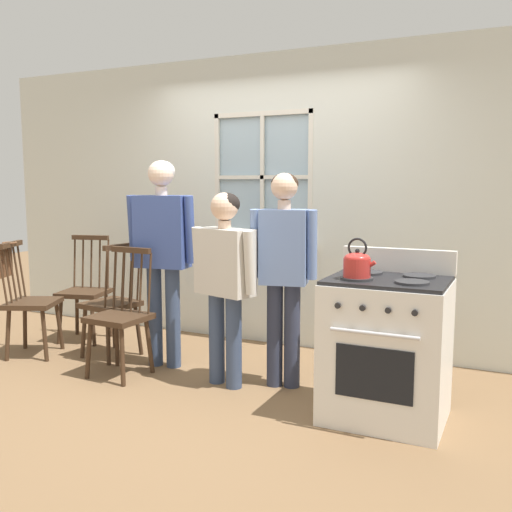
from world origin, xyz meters
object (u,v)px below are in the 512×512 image
(chair_by_window, at_px, (31,303))
(kettle, at_px, (357,264))
(person_elderly_left, at_px, (162,242))
(handbag, at_px, (2,261))
(chair_near_stove, at_px, (120,318))
(potted_plant, at_px, (271,233))
(stove, at_px, (386,347))
(person_teen_center, at_px, (225,269))
(person_adult_right, at_px, (284,261))
(chair_near_wall, at_px, (85,293))
(chair_center_cluster, at_px, (112,305))

(chair_by_window, distance_m, kettle, 3.04)
(person_elderly_left, height_order, handbag, person_elderly_left)
(handbag, bearing_deg, kettle, -1.22)
(chair_near_stove, xyz_separation_m, potted_plant, (0.73, 1.29, 0.60))
(stove, xyz_separation_m, handbag, (-3.36, -0.06, 0.37))
(chair_by_window, height_order, person_teen_center, person_teen_center)
(potted_plant, relative_size, handbag, 0.99)
(person_adult_right, distance_m, potted_plant, 1.11)
(chair_by_window, height_order, chair_near_wall, same)
(person_adult_right, relative_size, handbag, 5.20)
(person_adult_right, distance_m, handbag, 2.56)
(chair_by_window, bearing_deg, person_adult_right, -107.89)
(chair_center_cluster, xyz_separation_m, chair_near_stove, (0.37, -0.35, 0.00))
(person_adult_right, bearing_deg, chair_near_wall, 158.32)
(chair_center_cluster, distance_m, kettle, 2.39)
(chair_by_window, height_order, person_elderly_left, person_elderly_left)
(person_teen_center, height_order, potted_plant, person_teen_center)
(person_teen_center, xyz_separation_m, kettle, (1.06, -0.22, 0.14))
(chair_near_wall, bearing_deg, chair_center_cluster, -42.34)
(chair_by_window, xyz_separation_m, handbag, (-0.21, -0.09, 0.37))
(chair_near_wall, height_order, handbag, same)
(stove, relative_size, handbag, 3.53)
(chair_near_stove, distance_m, handbag, 1.33)
(chair_by_window, distance_m, person_teen_center, 1.97)
(person_teen_center, bearing_deg, handbag, -159.84)
(person_teen_center, distance_m, stove, 1.30)
(person_elderly_left, bearing_deg, person_adult_right, -9.35)
(chair_by_window, distance_m, person_adult_right, 2.39)
(person_teen_center, relative_size, person_adult_right, 0.91)
(handbag, bearing_deg, person_elderly_left, 13.16)
(chair_near_stove, relative_size, stove, 0.93)
(handbag, bearing_deg, chair_by_window, 23.54)
(kettle, bearing_deg, chair_by_window, 176.90)
(person_teen_center, bearing_deg, person_elderly_left, -179.20)
(person_teen_center, distance_m, handbag, 2.14)
(chair_near_wall, distance_m, person_adult_right, 2.32)
(person_teen_center, bearing_deg, chair_near_wall, 179.91)
(person_adult_right, relative_size, stove, 1.47)
(chair_near_stove, distance_m, potted_plant, 1.60)
(chair_near_wall, relative_size, chair_center_cluster, 1.00)
(chair_center_cluster, height_order, chair_near_stove, same)
(kettle, bearing_deg, stove, 37.85)
(chair_near_wall, bearing_deg, handbag, -127.54)
(chair_by_window, bearing_deg, handbag, 90.00)
(person_teen_center, bearing_deg, chair_by_window, -162.15)
(chair_by_window, distance_m, person_elderly_left, 1.39)
(chair_near_stove, height_order, handbag, same)
(chair_by_window, relative_size, chair_near_stove, 1.00)
(chair_near_stove, xyz_separation_m, person_adult_right, (1.26, 0.32, 0.49))
(chair_by_window, xyz_separation_m, person_teen_center, (1.92, 0.06, 0.42))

